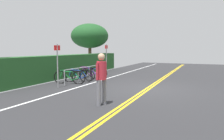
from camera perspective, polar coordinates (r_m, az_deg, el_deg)
ground_plane at (r=10.07m, az=10.01°, el=-5.14°), size 36.90×11.01×0.05m
centre_line_yellow_inner at (r=10.05m, az=10.45°, el=-5.02°), size 33.21×0.10×0.00m
centre_line_yellow_outer at (r=10.09m, az=9.57°, el=-4.96°), size 33.21×0.10×0.00m
bike_lane_stripe_white at (r=11.29m, az=-6.13°, el=-3.76°), size 33.21×0.12×0.00m
bike_rack at (r=12.43m, az=-7.69°, el=-0.19°), size 3.85×0.05×0.81m
bicycle_0 at (r=11.40m, az=-11.64°, el=-1.94°), size 0.54×1.79×0.77m
bicycle_1 at (r=11.91m, az=-9.44°, el=-1.53°), size 0.54×1.74×0.78m
bicycle_2 at (r=12.48m, az=-8.15°, el=-1.42°), size 0.46×1.61×0.68m
bicycle_3 at (r=13.13m, az=-6.50°, el=-0.80°), size 0.46×1.79×0.79m
bicycle_4 at (r=13.60m, az=-4.74°, el=-0.75°), size 0.46×1.71×0.69m
pedestrian at (r=6.87m, az=-2.93°, el=-1.49°), size 0.48×0.32×1.73m
sign_post_near at (r=10.31m, az=-14.79°, el=2.30°), size 0.36×0.08×2.11m
sign_post_far at (r=14.39m, az=-1.57°, el=3.63°), size 0.36×0.06×2.20m
hedge_backdrop at (r=14.80m, az=-11.37°, el=1.29°), size 12.80×1.05×1.47m
tree_mid at (r=19.36m, az=-6.16°, el=9.27°), size 3.42×3.42×4.18m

